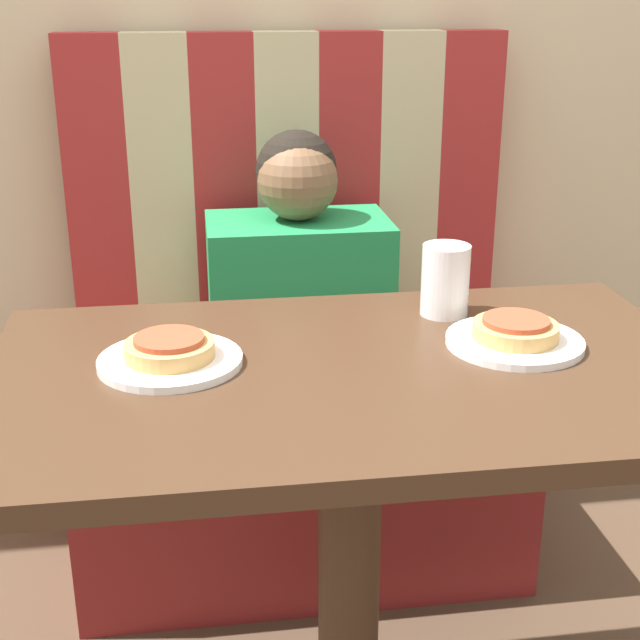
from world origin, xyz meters
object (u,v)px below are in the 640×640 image
(person, at_px, (298,279))
(plate_left, at_px, (170,361))
(pizza_right, at_px, (515,329))
(plate_right, at_px, (514,342))
(pizza_left, at_px, (169,348))
(drinking_cup, at_px, (445,280))

(person, relative_size, plate_left, 2.71)
(plate_left, xyz_separation_m, pizza_right, (0.53, 0.00, 0.02))
(plate_left, xyz_separation_m, plate_right, (0.53, 0.00, 0.00))
(plate_right, relative_size, pizza_left, 1.61)
(drinking_cup, bearing_deg, plate_right, -65.29)
(pizza_right, bearing_deg, plate_left, 180.00)
(pizza_left, bearing_deg, person, 66.68)
(person, bearing_deg, plate_right, -66.68)
(plate_right, bearing_deg, pizza_right, 180.00)
(plate_left, xyz_separation_m, pizza_left, (0.00, 0.00, 0.02))
(drinking_cup, bearing_deg, pizza_left, -161.53)
(person, height_order, plate_right, person)
(plate_right, bearing_deg, person, 113.32)
(person, bearing_deg, plate_left, -113.32)
(plate_right, height_order, drinking_cup, drinking_cup)
(plate_right, height_order, pizza_left, pizza_left)
(plate_right, distance_m, pizza_left, 0.53)
(person, distance_m, pizza_left, 0.68)
(person, bearing_deg, pizza_right, -66.68)
(pizza_left, relative_size, pizza_right, 1.00)
(plate_left, height_order, pizza_right, pizza_right)
(person, xyz_separation_m, plate_left, (-0.27, -0.61, 0.08))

